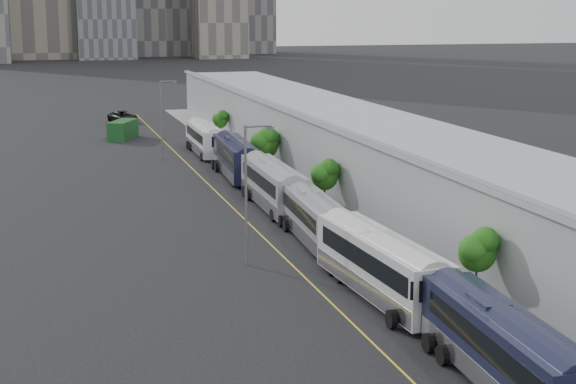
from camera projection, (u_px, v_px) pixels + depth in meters
name	position (u px, v px, depth m)	size (l,w,h in m)	color
sidewalk	(373.00, 217.00, 73.88)	(10.00, 170.00, 0.12)	gray
lane_line	(252.00, 226.00, 71.04)	(0.12, 160.00, 0.02)	gold
depot	(418.00, 174.00, 74.27)	(12.45, 160.40, 7.20)	gray
bus_1	(503.00, 356.00, 40.17)	(3.46, 13.47, 3.90)	black
bus_2	(381.00, 271.00, 53.04)	(3.54, 14.12, 4.09)	silver
bus_3	(313.00, 221.00, 66.37)	(3.27, 12.64, 3.66)	gray
bus_4	(273.00, 189.00, 77.37)	(3.06, 13.84, 4.03)	#91929A
bus_5	(236.00, 161.00, 91.62)	(3.50, 13.86, 4.01)	black
bus_6	(205.00, 141.00, 106.22)	(2.86, 12.80, 3.73)	white
tree_1	(477.00, 248.00, 49.67)	(2.14, 2.14, 5.04)	black
tree_2	(325.00, 173.00, 75.12)	(2.27, 2.27, 4.60)	black
tree_3	(264.00, 141.00, 92.85)	(2.99, 2.99, 5.11)	black
tree_4	(220.00, 119.00, 116.92)	(1.87, 1.87, 3.83)	black
street_lamp_near	(248.00, 186.00, 59.16)	(2.04, 0.22, 9.63)	#59595E
street_lamp_far	(163.00, 114.00, 101.75)	(2.04, 0.22, 9.16)	#59595E
shipping_container	(123.00, 130.00, 118.76)	(2.36, 6.19, 2.51)	#133F18
suv	(123.00, 117.00, 136.47)	(2.89, 6.26, 1.74)	black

